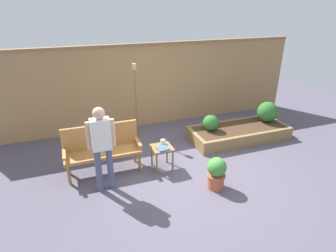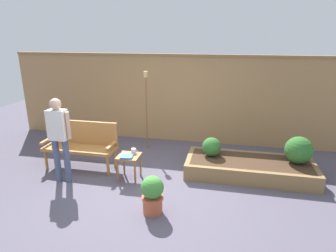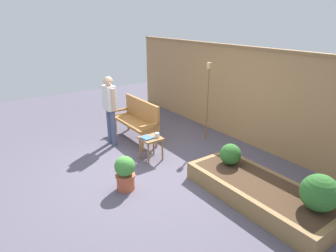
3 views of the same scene
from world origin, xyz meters
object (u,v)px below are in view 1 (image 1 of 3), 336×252
at_px(potted_boxwood, 216,172).
at_px(shrub_far_corner, 268,112).
at_px(cup_on_table, 163,142).
at_px(garden_bench, 102,146).
at_px(tiki_torch, 135,89).
at_px(shrub_near_bench, 211,123).
at_px(person_by_bench, 102,143).
at_px(book_on_table, 163,148).
at_px(side_table, 162,151).

relative_size(potted_boxwood, shrub_far_corner, 1.19).
height_order(cup_on_table, shrub_far_corner, shrub_far_corner).
height_order(garden_bench, tiki_torch, tiki_torch).
relative_size(shrub_near_bench, shrub_far_corner, 0.74).
xyz_separation_m(potted_boxwood, person_by_bench, (-1.86, 0.62, 0.61)).
relative_size(book_on_table, potted_boxwood, 0.37).
relative_size(side_table, shrub_far_corner, 0.95).
height_order(shrub_near_bench, tiki_torch, tiki_torch).
relative_size(garden_bench, person_by_bench, 0.92).
relative_size(cup_on_table, shrub_far_corner, 0.25).
height_order(side_table, shrub_far_corner, shrub_far_corner).
bearing_deg(book_on_table, shrub_far_corner, 6.32).
distance_m(cup_on_table, book_on_table, 0.21).
relative_size(cup_on_table, tiki_torch, 0.07).
bearing_deg(side_table, potted_boxwood, -53.53).
xyz_separation_m(potted_boxwood, tiki_torch, (-0.80, 2.52, 0.91)).
relative_size(garden_bench, cup_on_table, 11.16).
bearing_deg(potted_boxwood, shrub_far_corner, 35.27).
xyz_separation_m(shrub_near_bench, shrub_far_corner, (1.60, -0.00, 0.07)).
bearing_deg(garden_bench, side_table, -16.65).
xyz_separation_m(potted_boxwood, shrub_near_bench, (0.76, 1.67, 0.17)).
height_order(garden_bench, potted_boxwood, garden_bench).
bearing_deg(book_on_table, cup_on_table, 62.48).
bearing_deg(garden_bench, shrub_near_bench, 8.74).
relative_size(side_table, potted_boxwood, 0.80).
relative_size(side_table, shrub_near_bench, 1.29).
height_order(garden_bench, book_on_table, garden_bench).
relative_size(book_on_table, person_by_bench, 0.14).
xyz_separation_m(shrub_far_corner, person_by_bench, (-4.22, -1.05, 0.38)).
bearing_deg(person_by_bench, potted_boxwood, -18.43).
height_order(garden_bench, person_by_bench, person_by_bench).
height_order(potted_boxwood, shrub_far_corner, shrub_far_corner).
xyz_separation_m(side_table, book_on_table, (-0.01, -0.08, 0.10)).
xyz_separation_m(side_table, shrub_near_bench, (1.46, 0.73, 0.09)).
xyz_separation_m(book_on_table, potted_boxwood, (0.71, -0.86, -0.17)).
bearing_deg(person_by_bench, tiki_torch, 60.92).
distance_m(potted_boxwood, shrub_far_corner, 2.90).
relative_size(side_table, tiki_torch, 0.26).
bearing_deg(potted_boxwood, cup_on_table, 121.15).
relative_size(shrub_near_bench, person_by_bench, 0.24).
relative_size(potted_boxwood, person_by_bench, 0.39).
bearing_deg(cup_on_table, shrub_far_corner, 11.56).
height_order(potted_boxwood, tiki_torch, tiki_torch).
bearing_deg(cup_on_table, book_on_table, -109.01).
height_order(cup_on_table, potted_boxwood, potted_boxwood).
height_order(side_table, shrub_near_bench, shrub_near_bench).
height_order(garden_bench, shrub_near_bench, garden_bench).
height_order(side_table, tiki_torch, tiki_torch).
bearing_deg(person_by_bench, book_on_table, 11.57).
xyz_separation_m(book_on_table, shrub_near_bench, (1.47, 0.81, -0.01)).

